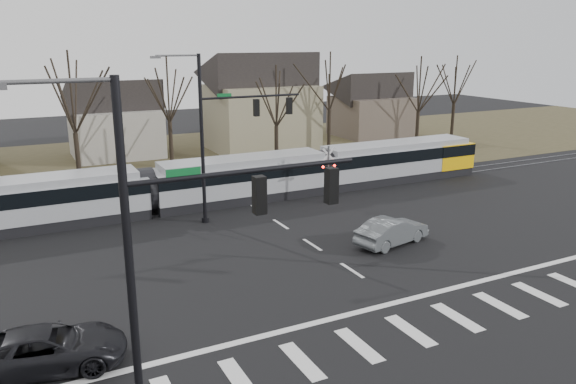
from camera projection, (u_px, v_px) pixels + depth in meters
name	position (u px, v px, depth m)	size (l,w,h in m)	color
ground	(376.00, 286.00, 25.85)	(140.00, 140.00, 0.00)	black
grass_verge	(180.00, 159.00, 53.42)	(140.00, 28.00, 0.01)	#38331E
crosswalk	(434.00, 324.00, 22.40)	(27.00, 2.60, 0.01)	silver
stop_line	(400.00, 301.00, 24.30)	(28.00, 0.35, 0.01)	silver
lane_dashes	(244.00, 200.00, 39.64)	(0.18, 30.00, 0.01)	silver
rail_pair	(245.00, 200.00, 39.46)	(90.00, 1.52, 0.06)	#59595E
tram	(241.00, 177.00, 39.14)	(40.72, 3.02, 3.09)	gray
sedan	(392.00, 231.00, 30.96)	(4.82, 2.58, 1.51)	#54585C
suv	(46.00, 349.00, 19.19)	(5.66, 3.29, 1.48)	black
signal_pole_near_left	(191.00, 248.00, 14.67)	(9.28, 0.44, 10.20)	black
signal_pole_far	(227.00, 129.00, 34.08)	(9.28, 0.44, 10.20)	black
rail_crossing_signal	(328.00, 176.00, 38.55)	(1.08, 0.36, 4.00)	#59595B
tree_row	(219.00, 112.00, 47.81)	(59.20, 7.20, 10.00)	black
house_b	(115.00, 115.00, 53.66)	(8.64, 7.56, 7.65)	gray
house_c	(261.00, 98.00, 56.82)	(10.80, 8.64, 10.10)	gray
house_d	(371.00, 102.00, 65.38)	(8.64, 7.56, 7.65)	brown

